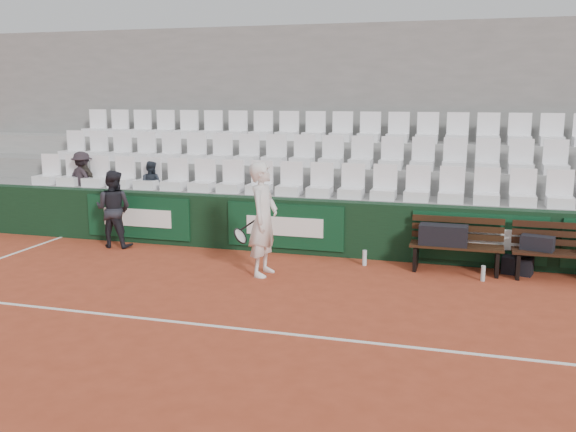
{
  "coord_description": "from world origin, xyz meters",
  "views": [
    {
      "loc": [
        3.06,
        -7.16,
        2.92
      ],
      "look_at": [
        0.28,
        2.4,
        1.0
      ],
      "focal_mm": 40.0,
      "sensor_mm": 36.0,
      "label": 1
    }
  ],
  "objects_px": {
    "sports_bag_right": "(537,243)",
    "water_bottle_near": "(365,258)",
    "bench_left": "(456,258)",
    "spectator_c": "(150,164)",
    "ball_kid": "(113,209)",
    "spectator_a": "(81,158)",
    "spectator_b": "(84,160)",
    "sports_bag_left": "(443,235)",
    "water_bottle_far": "(483,273)",
    "sports_bag_ground": "(517,265)",
    "tennis_player": "(263,219)",
    "bench_right": "(561,266)"
  },
  "relations": [
    {
      "from": "bench_right",
      "to": "ball_kid",
      "type": "distance_m",
      "value": 7.99
    },
    {
      "from": "bench_left",
      "to": "spectator_c",
      "type": "distance_m",
      "value": 6.32
    },
    {
      "from": "sports_bag_left",
      "to": "sports_bag_right",
      "type": "distance_m",
      "value": 1.46
    },
    {
      "from": "sports_bag_left",
      "to": "spectator_a",
      "type": "distance_m",
      "value": 7.62
    },
    {
      "from": "bench_right",
      "to": "sports_bag_left",
      "type": "relative_size",
      "value": 1.93
    },
    {
      "from": "tennis_player",
      "to": "ball_kid",
      "type": "bearing_deg",
      "value": 162.73
    },
    {
      "from": "bench_left",
      "to": "sports_bag_ground",
      "type": "relative_size",
      "value": 3.21
    },
    {
      "from": "sports_bag_ground",
      "to": "spectator_c",
      "type": "distance_m",
      "value": 7.27
    },
    {
      "from": "sports_bag_left",
      "to": "water_bottle_far",
      "type": "height_order",
      "value": "sports_bag_left"
    },
    {
      "from": "bench_right",
      "to": "water_bottle_far",
      "type": "bearing_deg",
      "value": -160.36
    },
    {
      "from": "bench_right",
      "to": "water_bottle_near",
      "type": "distance_m",
      "value": 3.12
    },
    {
      "from": "water_bottle_near",
      "to": "sports_bag_left",
      "type": "bearing_deg",
      "value": 0.05
    },
    {
      "from": "bench_left",
      "to": "water_bottle_near",
      "type": "height_order",
      "value": "bench_left"
    },
    {
      "from": "spectator_a",
      "to": "bench_right",
      "type": "bearing_deg",
      "value": -167.2
    },
    {
      "from": "sports_bag_right",
      "to": "water_bottle_far",
      "type": "distance_m",
      "value": 1.03
    },
    {
      "from": "spectator_c",
      "to": "sports_bag_ground",
      "type": "bearing_deg",
      "value": 173.62
    },
    {
      "from": "ball_kid",
      "to": "sports_bag_ground",
      "type": "bearing_deg",
      "value": 177.63
    },
    {
      "from": "water_bottle_near",
      "to": "spectator_c",
      "type": "xyz_separation_m",
      "value": [
        -4.59,
        1.06,
        1.37
      ]
    },
    {
      "from": "bench_right",
      "to": "spectator_c",
      "type": "relative_size",
      "value": 1.49
    },
    {
      "from": "spectator_b",
      "to": "spectator_c",
      "type": "relative_size",
      "value": 1.04
    },
    {
      "from": "ball_kid",
      "to": "spectator_a",
      "type": "xyz_separation_m",
      "value": [
        -1.34,
        1.04,
        0.84
      ]
    },
    {
      "from": "spectator_b",
      "to": "spectator_c",
      "type": "xyz_separation_m",
      "value": [
        1.54,
        0.0,
        -0.02
      ]
    },
    {
      "from": "water_bottle_near",
      "to": "ball_kid",
      "type": "xyz_separation_m",
      "value": [
        -4.85,
        0.02,
        0.61
      ]
    },
    {
      "from": "water_bottle_near",
      "to": "water_bottle_far",
      "type": "bearing_deg",
      "value": -11.74
    },
    {
      "from": "sports_bag_ground",
      "to": "spectator_b",
      "type": "relative_size",
      "value": 0.45
    },
    {
      "from": "water_bottle_near",
      "to": "spectator_a",
      "type": "xyz_separation_m",
      "value": [
        -6.19,
        1.06,
        1.45
      ]
    },
    {
      "from": "bench_left",
      "to": "water_bottle_near",
      "type": "bearing_deg",
      "value": -178.41
    },
    {
      "from": "spectator_b",
      "to": "water_bottle_far",
      "type": "bearing_deg",
      "value": -173.54
    },
    {
      "from": "spectator_a",
      "to": "spectator_b",
      "type": "xyz_separation_m",
      "value": [
        0.06,
        0.0,
        -0.06
      ]
    },
    {
      "from": "bench_right",
      "to": "spectator_a",
      "type": "xyz_separation_m",
      "value": [
        -9.31,
        1.04,
        1.35
      ]
    },
    {
      "from": "sports_bag_right",
      "to": "spectator_b",
      "type": "distance_m",
      "value": 8.99
    },
    {
      "from": "sports_bag_ground",
      "to": "ball_kid",
      "type": "relative_size",
      "value": 0.32
    },
    {
      "from": "sports_bag_right",
      "to": "ball_kid",
      "type": "bearing_deg",
      "value": -179.77
    },
    {
      "from": "sports_bag_ground",
      "to": "spectator_b",
      "type": "xyz_separation_m",
      "value": [
        -8.62,
        0.89,
        1.38
      ]
    },
    {
      "from": "spectator_a",
      "to": "spectator_b",
      "type": "relative_size",
      "value": 1.11
    },
    {
      "from": "sports_bag_left",
      "to": "sports_bag_ground",
      "type": "height_order",
      "value": "sports_bag_left"
    },
    {
      "from": "bench_left",
      "to": "spectator_a",
      "type": "bearing_deg",
      "value": 172.5
    },
    {
      "from": "spectator_a",
      "to": "spectator_b",
      "type": "bearing_deg",
      "value": -160.82
    },
    {
      "from": "spectator_a",
      "to": "tennis_player",
      "type": "bearing_deg",
      "value": 175.3
    },
    {
      "from": "bench_right",
      "to": "sports_bag_ground",
      "type": "xyz_separation_m",
      "value": [
        -0.63,
        0.16,
        -0.08
      ]
    },
    {
      "from": "sports_bag_ground",
      "to": "water_bottle_near",
      "type": "bearing_deg",
      "value": -176.06
    },
    {
      "from": "bench_right",
      "to": "sports_bag_right",
      "type": "distance_m",
      "value": 0.5
    },
    {
      "from": "sports_bag_right",
      "to": "spectator_b",
      "type": "bearing_deg",
      "value": 173.52
    },
    {
      "from": "bench_right",
      "to": "sports_bag_ground",
      "type": "relative_size",
      "value": 3.21
    },
    {
      "from": "bench_right",
      "to": "water_bottle_far",
      "type": "relative_size",
      "value": 6.05
    },
    {
      "from": "sports_bag_right",
      "to": "sports_bag_ground",
      "type": "bearing_deg",
      "value": 155.11
    },
    {
      "from": "sports_bag_right",
      "to": "water_bottle_near",
      "type": "xyz_separation_m",
      "value": [
        -2.76,
        -0.05,
        -0.43
      ]
    },
    {
      "from": "sports_bag_left",
      "to": "water_bottle_near",
      "type": "bearing_deg",
      "value": -179.95
    },
    {
      "from": "sports_bag_left",
      "to": "sports_bag_right",
      "type": "bearing_deg",
      "value": 1.85
    },
    {
      "from": "spectator_a",
      "to": "ball_kid",
      "type": "bearing_deg",
      "value": 161.46
    }
  ]
}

